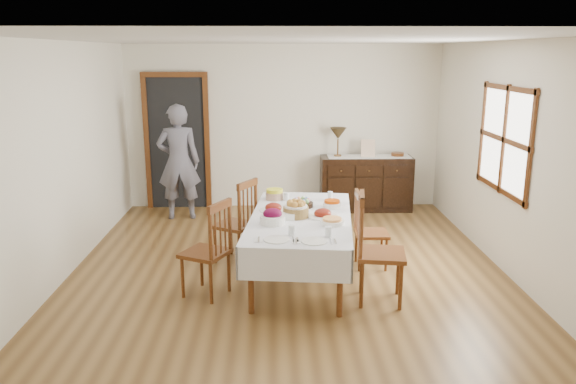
{
  "coord_description": "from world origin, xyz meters",
  "views": [
    {
      "loc": [
        -0.16,
        -5.99,
        2.47
      ],
      "look_at": [
        0.0,
        0.1,
        0.95
      ],
      "focal_mm": 35.0,
      "sensor_mm": 36.0,
      "label": 1
    }
  ],
  "objects_px": {
    "chair_right_near": "(376,248)",
    "chair_right_far": "(368,229)",
    "table_lamp": "(338,134)",
    "sideboard": "(366,183)",
    "dining_table": "(301,224)",
    "chair_left_far": "(238,221)",
    "chair_left_near": "(209,248)",
    "person": "(178,158)"
  },
  "relations": [
    {
      "from": "chair_right_far",
      "to": "sideboard",
      "type": "height_order",
      "value": "chair_right_far"
    },
    {
      "from": "chair_left_near",
      "to": "table_lamp",
      "type": "xyz_separation_m",
      "value": [
        1.68,
        3.27,
        0.7
      ]
    },
    {
      "from": "chair_right_near",
      "to": "chair_left_near",
      "type": "bearing_deg",
      "value": 92.72
    },
    {
      "from": "table_lamp",
      "to": "dining_table",
      "type": "bearing_deg",
      "value": -104.17
    },
    {
      "from": "dining_table",
      "to": "sideboard",
      "type": "relative_size",
      "value": 1.55
    },
    {
      "from": "dining_table",
      "to": "chair_right_near",
      "type": "distance_m",
      "value": 0.94
    },
    {
      "from": "person",
      "to": "table_lamp",
      "type": "relative_size",
      "value": 4.04
    },
    {
      "from": "chair_left_near",
      "to": "person",
      "type": "height_order",
      "value": "person"
    },
    {
      "from": "chair_left_near",
      "to": "chair_right_near",
      "type": "distance_m",
      "value": 1.69
    },
    {
      "from": "chair_right_far",
      "to": "table_lamp",
      "type": "relative_size",
      "value": 1.98
    },
    {
      "from": "chair_left_far",
      "to": "person",
      "type": "xyz_separation_m",
      "value": [
        -1.0,
        1.89,
        0.41
      ]
    },
    {
      "from": "chair_right_near",
      "to": "sideboard",
      "type": "distance_m",
      "value": 3.45
    },
    {
      "from": "chair_right_near",
      "to": "chair_left_far",
      "type": "bearing_deg",
      "value": 60.33
    },
    {
      "from": "dining_table",
      "to": "person",
      "type": "relative_size",
      "value": 1.2
    },
    {
      "from": "table_lamp",
      "to": "chair_left_near",
      "type": "bearing_deg",
      "value": -117.16
    },
    {
      "from": "chair_right_near",
      "to": "table_lamp",
      "type": "distance_m",
      "value": 3.5
    },
    {
      "from": "chair_right_near",
      "to": "table_lamp",
      "type": "bearing_deg",
      "value": 8.59
    },
    {
      "from": "chair_left_far",
      "to": "person",
      "type": "relative_size",
      "value": 0.55
    },
    {
      "from": "chair_right_far",
      "to": "sideboard",
      "type": "distance_m",
      "value": 2.51
    },
    {
      "from": "chair_right_far",
      "to": "table_lamp",
      "type": "xyz_separation_m",
      "value": [
        -0.08,
        2.5,
        0.76
      ]
    },
    {
      "from": "person",
      "to": "chair_right_far",
      "type": "bearing_deg",
      "value": 133.69
    },
    {
      "from": "dining_table",
      "to": "chair_right_far",
      "type": "xyz_separation_m",
      "value": [
        0.8,
        0.35,
        -0.18
      ]
    },
    {
      "from": "sideboard",
      "to": "chair_right_near",
      "type": "bearing_deg",
      "value": -97.59
    },
    {
      "from": "chair_left_near",
      "to": "person",
      "type": "xyz_separation_m",
      "value": [
        -0.76,
        2.85,
        0.41
      ]
    },
    {
      "from": "dining_table",
      "to": "chair_right_far",
      "type": "relative_size",
      "value": 2.44
    },
    {
      "from": "chair_left_near",
      "to": "chair_left_far",
      "type": "distance_m",
      "value": 0.99
    },
    {
      "from": "chair_left_far",
      "to": "chair_right_near",
      "type": "bearing_deg",
      "value": 81.44
    },
    {
      "from": "chair_left_near",
      "to": "chair_right_far",
      "type": "relative_size",
      "value": 1.12
    },
    {
      "from": "chair_right_far",
      "to": "chair_left_near",
      "type": "bearing_deg",
      "value": 114.81
    },
    {
      "from": "person",
      "to": "table_lamp",
      "type": "bearing_deg",
      "value": -177.04
    },
    {
      "from": "dining_table",
      "to": "chair_right_far",
      "type": "bearing_deg",
      "value": 29.71
    },
    {
      "from": "dining_table",
      "to": "person",
      "type": "height_order",
      "value": "person"
    },
    {
      "from": "chair_right_near",
      "to": "person",
      "type": "height_order",
      "value": "person"
    },
    {
      "from": "sideboard",
      "to": "person",
      "type": "height_order",
      "value": "person"
    },
    {
      "from": "dining_table",
      "to": "sideboard",
      "type": "height_order",
      "value": "sideboard"
    },
    {
      "from": "table_lamp",
      "to": "sideboard",
      "type": "bearing_deg",
      "value": -2.59
    },
    {
      "from": "chair_right_near",
      "to": "sideboard",
      "type": "xyz_separation_m",
      "value": [
        0.46,
        3.42,
        -0.14
      ]
    },
    {
      "from": "chair_right_near",
      "to": "chair_right_far",
      "type": "bearing_deg",
      "value": 3.85
    },
    {
      "from": "chair_left_far",
      "to": "chair_right_far",
      "type": "relative_size",
      "value": 1.12
    },
    {
      "from": "chair_right_far",
      "to": "sideboard",
      "type": "bearing_deg",
      "value": -7.59
    },
    {
      "from": "sideboard",
      "to": "table_lamp",
      "type": "height_order",
      "value": "table_lamp"
    },
    {
      "from": "dining_table",
      "to": "table_lamp",
      "type": "xyz_separation_m",
      "value": [
        0.72,
        2.85,
        0.58
      ]
    }
  ]
}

